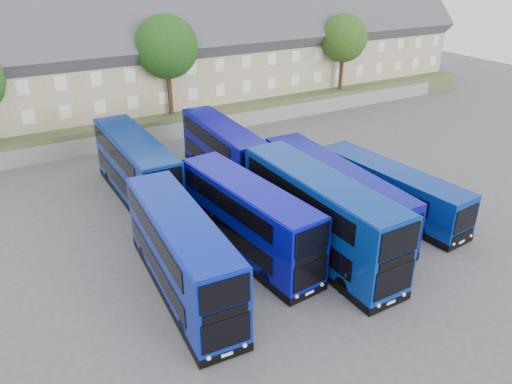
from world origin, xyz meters
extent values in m
plane|color=#4A4A4F|center=(0.00, 0.00, 0.00)|extent=(120.00, 120.00, 0.00)
cube|color=slate|center=(0.00, 24.00, 0.75)|extent=(70.00, 0.40, 1.50)
cube|color=#3D4B2A|center=(0.00, 34.00, 1.00)|extent=(80.00, 20.00, 2.00)
cube|color=tan|center=(-12.00, 30.00, 5.00)|extent=(6.00, 8.00, 6.00)
cube|color=brown|center=(-10.50, 30.00, 11.84)|extent=(0.60, 0.90, 1.40)
cube|color=tan|center=(-6.00, 30.00, 5.00)|extent=(6.00, 8.00, 6.00)
cube|color=#3D3D43|center=(-6.00, 30.00, 8.00)|extent=(6.00, 10.40, 10.40)
cube|color=brown|center=(-4.50, 30.00, 11.84)|extent=(0.60, 0.90, 1.40)
cube|color=tan|center=(0.00, 30.00, 5.00)|extent=(6.00, 8.00, 6.00)
cube|color=#3D3D43|center=(0.00, 30.00, 8.00)|extent=(6.00, 10.40, 10.40)
cube|color=brown|center=(1.50, 30.00, 11.84)|extent=(0.60, 0.90, 1.40)
cube|color=tan|center=(6.00, 30.00, 5.00)|extent=(6.00, 8.00, 6.00)
cube|color=#3D3D43|center=(6.00, 30.00, 8.00)|extent=(6.00, 10.40, 10.40)
cube|color=tan|center=(12.00, 30.00, 5.00)|extent=(6.00, 8.00, 6.00)
cube|color=#3D3D43|center=(12.00, 30.00, 8.00)|extent=(6.00, 10.40, 10.40)
cube|color=tan|center=(18.00, 30.00, 5.00)|extent=(6.00, 8.00, 6.00)
cube|color=#3D3D43|center=(18.00, 30.00, 8.00)|extent=(6.00, 10.40, 10.40)
cube|color=tan|center=(24.00, 30.00, 5.00)|extent=(6.00, 8.00, 6.00)
cube|color=#3D3D43|center=(24.00, 30.00, 8.00)|extent=(6.00, 10.40, 10.40)
cube|color=tan|center=(30.00, 30.00, 5.00)|extent=(6.00, 8.00, 6.00)
cube|color=#3D3D43|center=(30.00, 30.00, 8.00)|extent=(6.00, 10.40, 10.40)
cube|color=tan|center=(36.00, 30.00, 5.00)|extent=(6.00, 8.00, 6.00)
cube|color=#3D3D43|center=(36.00, 30.00, 8.00)|extent=(6.00, 10.40, 10.40)
cube|color=#081D9A|center=(-6.57, 1.63, 2.42)|extent=(3.16, 11.35, 4.14)
cube|color=black|center=(-6.57, 1.63, 0.30)|extent=(3.20, 11.39, 0.45)
cube|color=black|center=(-6.87, -4.00, 1.58)|extent=(2.25, 0.18, 1.53)
cube|color=black|center=(-6.87, -4.00, 3.62)|extent=(2.25, 0.18, 1.43)
cylinder|color=black|center=(-7.88, -1.71, 0.50)|extent=(0.35, 1.01, 1.00)
cube|color=#080BA1|center=(-1.83, 3.26, 2.37)|extent=(3.61, 11.16, 4.04)
cube|color=black|center=(-1.83, 3.26, 0.30)|extent=(3.65, 11.21, 0.45)
cube|color=black|center=(-1.26, -2.22, 1.55)|extent=(2.19, 0.28, 1.50)
cube|color=black|center=(-1.26, -2.22, 3.54)|extent=(2.19, 0.28, 1.40)
cylinder|color=black|center=(-2.58, -0.12, 0.50)|extent=(0.40, 1.03, 1.00)
cube|color=navy|center=(1.71, 1.24, 2.61)|extent=(2.99, 12.21, 4.52)
cube|color=black|center=(1.71, 1.24, 0.30)|extent=(3.03, 12.25, 0.45)
cube|color=black|center=(1.82, -4.87, 1.71)|extent=(2.47, 0.11, 1.66)
cube|color=black|center=(1.82, -4.87, 3.93)|extent=(2.47, 0.11, 1.55)
cylinder|color=black|center=(0.55, -2.66, 0.50)|extent=(0.32, 1.01, 1.00)
cube|color=navy|center=(-5.25, 13.34, 2.48)|extent=(2.73, 11.56, 4.26)
cube|color=black|center=(-5.25, 13.34, 0.30)|extent=(2.77, 11.60, 0.45)
cube|color=black|center=(-5.19, 7.54, 1.62)|extent=(2.32, 0.08, 1.57)
cube|color=black|center=(-5.19, 7.54, 3.72)|extent=(2.32, 0.08, 1.47)
cylinder|color=black|center=(-6.38, 9.76, 0.50)|extent=(0.31, 1.00, 1.00)
cube|color=#09089C|center=(1.70, 13.61, 2.34)|extent=(2.79, 10.88, 3.97)
cube|color=black|center=(1.70, 13.61, 0.30)|extent=(2.83, 10.92, 0.45)
cube|color=black|center=(1.53, 8.17, 1.52)|extent=(2.16, 0.13, 1.47)
cube|color=black|center=(1.53, 8.17, 3.49)|extent=(2.16, 0.13, 1.38)
cylinder|color=black|center=(0.52, 10.44, 0.50)|extent=(0.33, 1.01, 1.00)
cube|color=#070A8F|center=(5.09, 4.31, 2.02)|extent=(3.27, 13.51, 3.34)
cube|color=black|center=(5.09, 4.31, 0.30)|extent=(3.31, 13.55, 0.45)
cube|color=black|center=(4.85, -2.42, 2.29)|extent=(2.50, 0.15, 1.79)
cylinder|color=black|center=(3.68, -0.15, 0.50)|extent=(0.34, 1.01, 1.00)
cube|color=navy|center=(9.03, 3.08, 1.76)|extent=(3.44, 11.68, 2.81)
cube|color=black|center=(9.03, 3.08, 0.30)|extent=(3.48, 11.72, 0.45)
cube|color=black|center=(9.56, -2.68, 1.97)|extent=(2.09, 0.25, 1.53)
cylinder|color=black|center=(8.31, -0.55, 0.50)|extent=(0.39, 1.02, 1.00)
cylinder|color=#382314|center=(2.00, 25.50, 4.25)|extent=(0.44, 0.44, 4.50)
sphere|color=#12380F|center=(2.00, 25.50, 8.30)|extent=(5.76, 5.76, 5.76)
sphere|color=#12380F|center=(2.60, 25.90, 7.40)|extent=(3.96, 3.96, 3.96)
cylinder|color=#382314|center=(22.00, 25.00, 4.00)|extent=(0.44, 0.44, 4.00)
sphere|color=#1F3D10|center=(22.00, 25.00, 7.60)|extent=(5.12, 5.12, 5.12)
sphere|color=#1F3D10|center=(22.60, 25.40, 6.80)|extent=(3.52, 3.52, 3.52)
cylinder|color=#382314|center=(28.00, 32.00, 4.12)|extent=(0.44, 0.44, 4.25)
sphere|color=#103D11|center=(28.00, 32.00, 7.95)|extent=(5.44, 5.44, 5.44)
sphere|color=#103D11|center=(28.60, 32.40, 7.10)|extent=(3.74, 3.74, 3.74)
camera|label=1|loc=(-13.87, -18.84, 16.20)|focal=35.00mm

